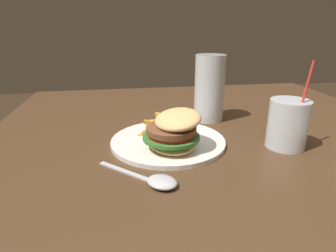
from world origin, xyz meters
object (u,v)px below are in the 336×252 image
(juice_glass, at_px, (287,125))
(spoon, at_px, (158,181))
(meal_plate_near, at_px, (170,135))
(beer_glass, at_px, (209,90))

(juice_glass, xyz_separation_m, spoon, (0.12, -0.31, -0.04))
(meal_plate_near, distance_m, juice_glass, 0.26)
(meal_plate_near, bearing_deg, juice_glass, 81.54)
(beer_glass, distance_m, juice_glass, 0.25)
(juice_glass, bearing_deg, spoon, -69.21)
(juice_glass, relative_size, spoon, 1.31)
(beer_glass, distance_m, spoon, 0.39)
(beer_glass, xyz_separation_m, spoon, (0.33, -0.19, -0.08))
(meal_plate_near, height_order, spoon, meal_plate_near)
(meal_plate_near, bearing_deg, beer_glass, 141.33)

